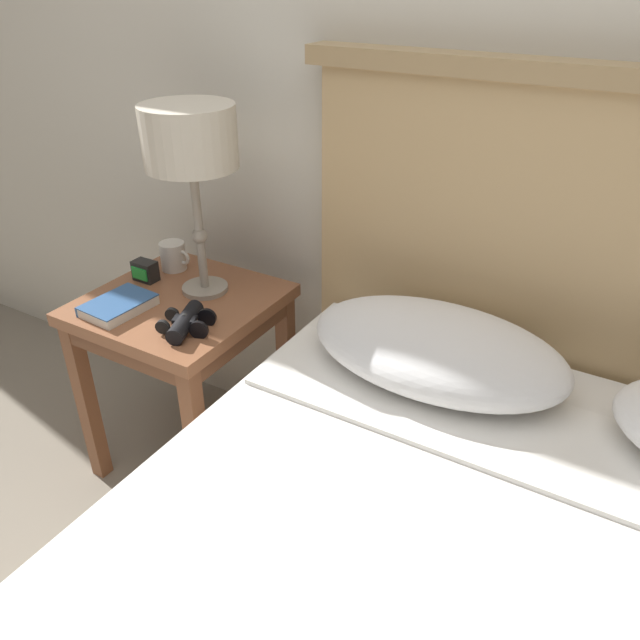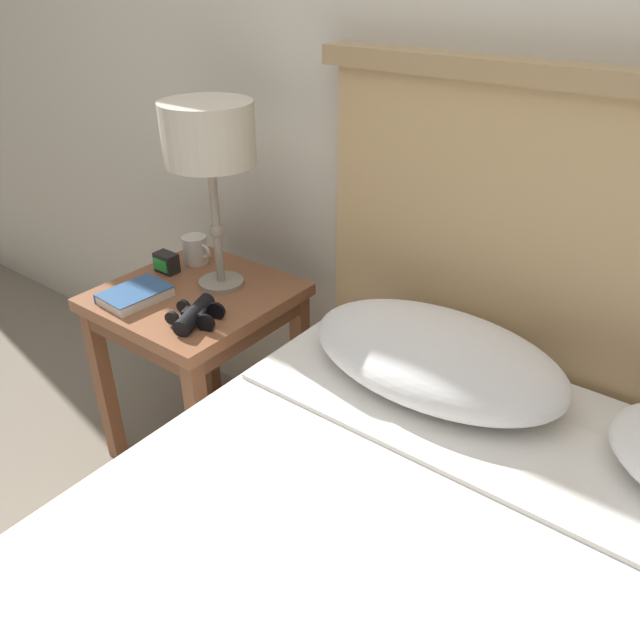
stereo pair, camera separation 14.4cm
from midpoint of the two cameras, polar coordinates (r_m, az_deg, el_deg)
name	(u,v)px [view 1 (the left image)]	position (r m, az deg, el deg)	size (l,w,h in m)	color
wall_back	(466,12)	(1.54, 10.33, 25.94)	(8.00, 0.06, 2.60)	beige
nightstand	(182,326)	(1.84, -14.68, -0.57)	(0.49, 0.50, 0.58)	brown
table_lamp	(190,144)	(1.68, -14.31, 15.32)	(0.24, 0.24, 0.51)	gray
book_on_nightstand	(118,305)	(1.78, -20.22, 1.20)	(0.14, 0.19, 0.03)	silver
binoculars_pair	(186,322)	(1.63, -14.66, -0.24)	(0.16, 0.16, 0.05)	black
coffee_mug	(173,256)	(1.96, -15.33, 5.61)	(0.10, 0.08, 0.08)	silver
alarm_clock	(145,271)	(1.92, -17.80, 4.24)	(0.07, 0.05, 0.06)	black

